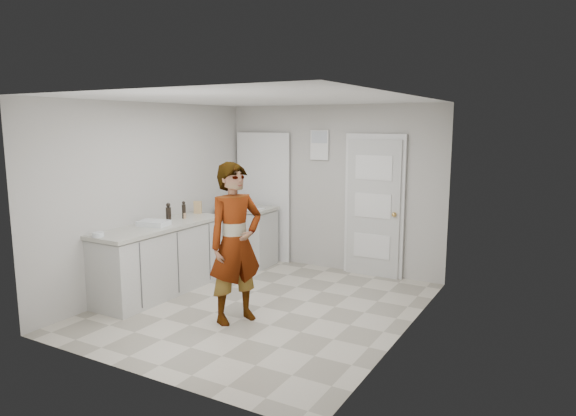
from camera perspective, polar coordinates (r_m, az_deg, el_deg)
The scene contains 12 objects.
ground at distance 6.41m, azimuth -2.92°, elevation -10.91°, with size 4.00×4.00×0.00m, color gray.
room_shell at distance 7.90m, azimuth 3.56°, elevation 0.62°, with size 4.00×4.00×4.00m.
main_counter at distance 7.00m, azimuth -13.98°, elevation -5.78°, with size 0.64×1.96×0.93m.
side_counter at distance 8.20m, azimuth -4.51°, elevation -3.31°, with size 0.84×0.61×0.93m.
person at distance 5.76m, azimuth -5.85°, elevation -3.90°, with size 0.66×0.43×1.81m, color silver.
cake_mix_box at distance 7.59m, azimuth -10.00°, elevation 0.08°, with size 0.11×0.05×0.18m, color #A98354.
spice_jar at distance 7.23m, azimuth -11.45°, elevation -0.83°, with size 0.05×0.05×0.08m, color tan.
oil_cruet_a at distance 6.91m, azimuth -13.14°, elevation -0.60°, with size 0.07×0.07×0.27m.
oil_cruet_b at distance 7.22m, azimuth -11.50°, elevation -0.23°, with size 0.05×0.05×0.24m.
baking_dish at distance 6.82m, azimuth -14.70°, elevation -1.65°, with size 0.41×0.33×0.07m.
egg_bowl at distance 6.34m, azimuth -20.35°, elevation -2.78°, with size 0.14×0.14×0.05m.
papers at distance 7.88m, azimuth -4.00°, elevation -0.10°, with size 0.24×0.31×0.01m, color white.
Camera 1 is at (3.24, -5.07, 2.22)m, focal length 32.00 mm.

